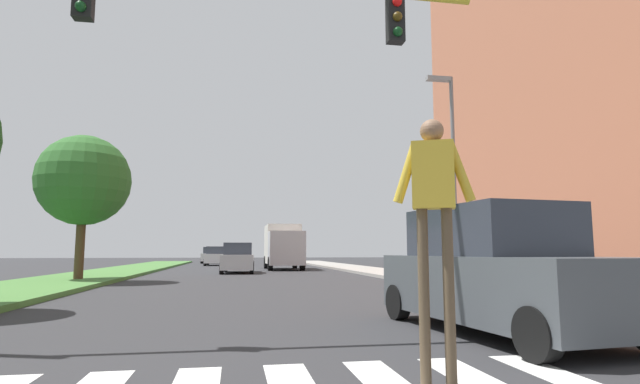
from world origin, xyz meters
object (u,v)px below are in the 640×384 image
sedan_midblock (238,259)px  street_lamp_right (451,158)px  sedan_distant (216,257)px  sedan_far_horizon (212,256)px  pedestrian_performer (434,207)px  traffic_light_gantry (79,40)px  truck_box_delivery (283,246)px  suv_crossing (496,272)px  tree_far (84,181)px

sedan_midblock → street_lamp_right: bearing=-60.1°
sedan_distant → sedan_far_horizon: 8.37m
pedestrian_performer → traffic_light_gantry: bearing=142.3°
pedestrian_performer → sedan_far_horizon: (-4.11, 49.03, -0.88)m
sedan_midblock → truck_box_delivery: (3.13, 4.97, 0.83)m
sedan_distant → truck_box_delivery: (4.98, -10.66, 0.86)m
sedan_far_horizon → truck_box_delivery: (5.66, -19.00, 0.85)m
suv_crossing → sedan_midblock: 22.41m
sedan_midblock → sedan_distant: (-1.85, 15.63, -0.03)m
sedan_midblock → sedan_distant: 15.74m
street_lamp_right → sedan_distant: bearing=108.0°
sedan_distant → truck_box_delivery: truck_box_delivery is taller
tree_far → truck_box_delivery: bearing=53.5°
sedan_far_horizon → sedan_midblock: bearing=-84.0°
pedestrian_performer → sedan_midblock: pedestrian_performer is taller
traffic_light_gantry → truck_box_delivery: traffic_light_gantry is taller
traffic_light_gantry → suv_crossing: traffic_light_gantry is taller
street_lamp_right → sedan_far_horizon: (-9.96, 36.92, -3.81)m
traffic_light_gantry → sedan_distant: 37.67m
tree_far → street_lamp_right: street_lamp_right is taller
pedestrian_performer → sedan_far_horizon: bearing=94.8°
traffic_light_gantry → sedan_distant: bearing=88.9°
tree_far → sedan_far_horizon: bearing=83.1°
sedan_midblock → truck_box_delivery: 5.93m
traffic_light_gantry → sedan_far_horizon: traffic_light_gantry is taller
tree_far → street_lamp_right: 14.73m
suv_crossing → sedan_midblock: suv_crossing is taller
suv_crossing → sedan_distant: size_ratio=1.14×
street_lamp_right → sedan_distant: 30.29m
tree_far → street_lamp_right: size_ratio=0.78×
street_lamp_right → sedan_midblock: 15.40m
suv_crossing → truck_box_delivery: truck_box_delivery is taller
traffic_light_gantry → suv_crossing: size_ratio=1.87×
sedan_midblock → sedan_far_horizon: 24.11m
traffic_light_gantry → sedan_far_horizon: bearing=90.0°
sedan_distant → sedan_far_horizon: size_ratio=0.96×
suv_crossing → truck_box_delivery: 27.07m
pedestrian_performer → truck_box_delivery: (1.55, 30.03, -0.03)m
traffic_light_gantry → sedan_midblock: bearing=83.3°
street_lamp_right → truck_box_delivery: 18.67m
tree_far → truck_box_delivery: size_ratio=0.95×
tree_far → truck_box_delivery: (9.54, 12.91, -2.51)m
street_lamp_right → sedan_distant: (-9.29, 28.57, -3.82)m
pedestrian_performer → truck_box_delivery: 30.07m
tree_far → sedan_distant: tree_far is taller
sedan_far_horizon → truck_box_delivery: 19.84m
pedestrian_performer → truck_box_delivery: size_ratio=0.40×
street_lamp_right → sedan_far_horizon: bearing=105.1°
pedestrian_performer → sedan_midblock: size_ratio=0.54×
sedan_midblock → suv_crossing: bearing=-80.1°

